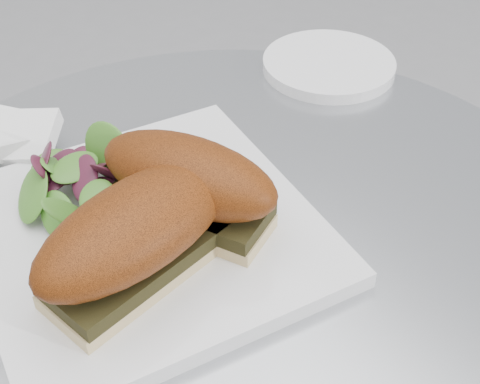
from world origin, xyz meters
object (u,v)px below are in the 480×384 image
object	(u,v)px
saucer	(329,65)
sandwich_right	(189,183)
sandwich_left	(138,234)
plate	(146,232)

from	to	relation	value
saucer	sandwich_right	bearing A→B (deg)	-153.60
sandwich_left	saucer	xyz separation A→B (m)	(0.36, 0.17, -0.05)
plate	sandwich_left	size ratio (longest dim) A/B	1.44
sandwich_left	saucer	world-z (taller)	sandwich_left
plate	sandwich_right	bearing A→B (deg)	-25.78
sandwich_left	saucer	size ratio (longest dim) A/B	1.23
sandwich_left	saucer	bearing A→B (deg)	14.06
plate	sandwich_right	world-z (taller)	sandwich_right
sandwich_right	saucer	size ratio (longest dim) A/B	1.11
plate	sandwich_left	xyz separation A→B (m)	(-0.03, -0.05, 0.05)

